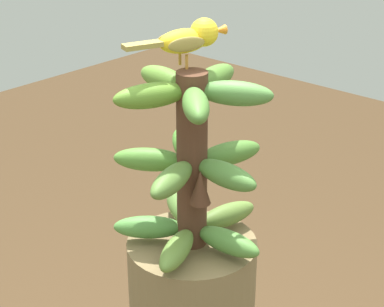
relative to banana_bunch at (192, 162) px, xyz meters
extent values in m
cylinder|color=#4C2D1E|center=(0.00, 0.00, 0.00)|extent=(0.05, 0.05, 0.32)
ellipsoid|color=#4C8A3B|center=(-0.05, 0.06, -0.13)|extent=(0.11, 0.12, 0.04)
ellipsoid|color=olive|center=(-0.07, -0.03, -0.13)|extent=(0.13, 0.09, 0.04)
ellipsoid|color=#4F8538|center=(0.01, -0.08, -0.13)|extent=(0.05, 0.13, 0.04)
ellipsoid|color=olive|center=(0.08, -0.02, -0.13)|extent=(0.13, 0.07, 0.04)
ellipsoid|color=#547C35|center=(0.04, 0.07, -0.13)|extent=(0.10, 0.13, 0.04)
ellipsoid|color=#557B34|center=(-0.07, -0.02, 0.00)|extent=(0.13, 0.07, 0.04)
ellipsoid|color=#4C7C36|center=(0.00, -0.07, 0.00)|extent=(0.05, 0.13, 0.04)
ellipsoid|color=#4A7C2F|center=(0.07, -0.02, 0.00)|extent=(0.13, 0.08, 0.04)
ellipsoid|color=#4B8C2F|center=(0.05, 0.06, 0.00)|extent=(0.11, 0.12, 0.04)
ellipsoid|color=#4F8631|center=(-0.04, 0.06, 0.00)|extent=(0.10, 0.13, 0.04)
ellipsoid|color=#588529|center=(-0.06, 0.03, 0.13)|extent=(0.13, 0.09, 0.04)
ellipsoid|color=#4A7A31|center=(-0.05, -0.05, 0.13)|extent=(0.12, 0.12, 0.04)
ellipsoid|color=#4F853C|center=(0.03, -0.06, 0.13)|extent=(0.09, 0.13, 0.04)
ellipsoid|color=#4D7A2E|center=(0.07, 0.01, 0.13)|extent=(0.13, 0.06, 0.04)
ellipsoid|color=#58852F|center=(0.01, 0.07, 0.13)|extent=(0.06, 0.13, 0.04)
cone|color=#4C2D1E|center=(-0.02, -0.04, -0.03)|extent=(0.04, 0.04, 0.06)
cylinder|color=#C68933|center=(0.01, 0.02, 0.17)|extent=(0.00, 0.00, 0.02)
cylinder|color=#C68933|center=(0.02, 0.04, 0.17)|extent=(0.00, 0.01, 0.02)
ellipsoid|color=yellow|center=(0.01, 0.03, 0.20)|extent=(0.09, 0.07, 0.04)
ellipsoid|color=olive|center=(0.00, 0.01, 0.20)|extent=(0.06, 0.03, 0.02)
ellipsoid|color=olive|center=(0.01, 0.05, 0.20)|extent=(0.06, 0.03, 0.02)
cube|color=olive|center=(-0.06, 0.05, 0.21)|extent=(0.07, 0.04, 0.01)
sphere|color=yellow|center=(0.05, 0.02, 0.21)|extent=(0.05, 0.05, 0.05)
sphere|color=black|center=(0.06, 0.03, 0.22)|extent=(0.01, 0.01, 0.01)
cone|color=orange|center=(0.07, 0.01, 0.21)|extent=(0.03, 0.02, 0.02)
camera|label=1|loc=(-0.76, -0.68, 0.48)|focal=62.06mm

